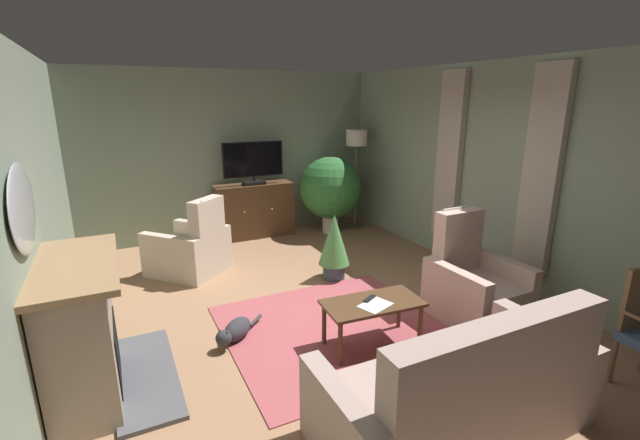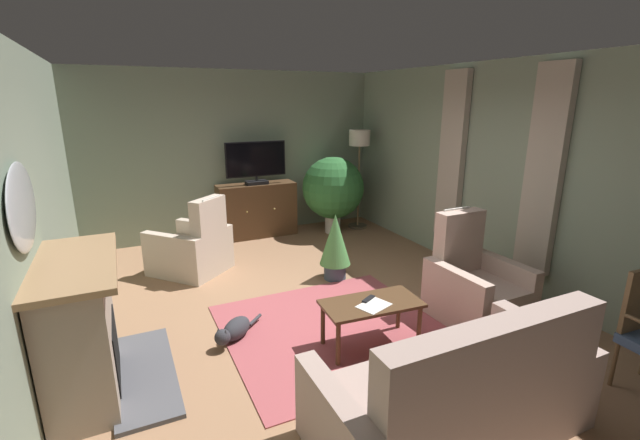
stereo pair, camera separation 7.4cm
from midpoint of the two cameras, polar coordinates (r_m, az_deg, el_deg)
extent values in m
cube|color=#936B4C|center=(4.95, 0.53, -12.83)|extent=(5.70, 7.49, 0.04)
cube|color=gray|center=(7.70, -10.95, 8.52)|extent=(5.70, 0.10, 2.83)
cube|color=gray|center=(4.08, -34.42, -0.30)|extent=(0.10, 7.49, 2.83)
cube|color=gray|center=(6.03, 23.53, 5.55)|extent=(0.10, 7.49, 2.83)
cube|color=#B2A393|center=(5.52, 27.96, 5.67)|extent=(0.10, 0.44, 2.38)
cube|color=#B2A393|center=(6.52, 17.45, 8.07)|extent=(0.10, 0.44, 2.38)
cube|color=#9E474C|center=(4.69, 2.28, -14.26)|extent=(2.21, 2.12, 0.01)
cube|color=#4C4C51|center=(4.29, -21.78, -18.40)|extent=(0.50, 1.41, 0.04)
cube|color=gray|center=(4.05, -28.85, -12.81)|extent=(0.47, 1.21, 1.09)
cube|color=black|center=(4.14, -25.63, -15.32)|extent=(0.10, 0.67, 0.52)
cube|color=#93704C|center=(3.82, -29.38, -5.13)|extent=(0.59, 1.37, 0.05)
ellipsoid|color=#B2B7BF|center=(3.73, -34.34, 1.47)|extent=(0.06, 0.99, 0.64)
cube|color=#352315|center=(7.73, -7.97, -1.84)|extent=(1.30, 0.37, 0.06)
cube|color=#4C331E|center=(7.61, -8.09, 1.31)|extent=(1.36, 0.43, 0.94)
sphere|color=tan|center=(7.32, -9.39, 1.06)|extent=(0.03, 0.03, 0.03)
sphere|color=tan|center=(7.46, -5.79, 1.47)|extent=(0.03, 0.03, 0.03)
cube|color=black|center=(7.45, -8.13, 4.95)|extent=(0.37, 0.20, 0.06)
cylinder|color=black|center=(7.44, -8.15, 5.48)|extent=(0.04, 0.04, 0.08)
cube|color=black|center=(7.39, -8.25, 8.03)|extent=(1.04, 0.05, 0.59)
cube|color=black|center=(7.36, -8.18, 8.00)|extent=(1.00, 0.01, 0.55)
cube|color=#4C331E|center=(4.23, 7.37, -10.96)|extent=(0.99, 0.55, 0.03)
cylinder|color=#4C331E|center=(4.68, 10.86, -11.60)|extent=(0.04, 0.04, 0.44)
cylinder|color=#4C331E|center=(4.33, 0.88, -13.69)|extent=(0.04, 0.04, 0.44)
cylinder|color=#4C331E|center=(4.40, 13.52, -13.63)|extent=(0.04, 0.04, 0.44)
cylinder|color=#4C331E|center=(4.03, 2.98, -16.16)|extent=(0.04, 0.04, 0.44)
cube|color=black|center=(4.25, 6.96, -10.40)|extent=(0.17, 0.12, 0.02)
cube|color=silver|center=(4.16, 7.69, -11.20)|extent=(0.36, 0.31, 0.01)
cube|color=#A3897F|center=(3.53, 17.24, -22.45)|extent=(1.72, 0.92, 0.41)
cube|color=#A3897F|center=(3.03, 22.87, -17.86)|extent=(1.72, 0.20, 0.64)
cube|color=#A3897F|center=(3.02, 2.61, -26.53)|extent=(0.15, 0.92, 0.63)
cube|color=#A3897F|center=(4.07, 27.56, -16.16)|extent=(0.15, 0.92, 0.63)
cube|color=#A84C51|center=(3.32, 20.67, -18.57)|extent=(0.38, 0.18, 0.36)
cube|color=#C6B29E|center=(6.32, -16.58, -4.67)|extent=(1.03, 1.06, 0.43)
cube|color=#C6B29E|center=(5.93, -14.24, -0.30)|extent=(0.54, 0.51, 0.66)
cube|color=#C6B29E|center=(6.04, -18.73, -4.79)|extent=(0.71, 0.77, 0.63)
cube|color=#C6B29E|center=(6.54, -14.74, -2.91)|extent=(0.71, 0.77, 0.63)
cube|color=white|center=(5.83, -13.84, 1.79)|extent=(0.28, 0.25, 0.24)
cube|color=#BC9E8E|center=(5.09, 20.62, -10.02)|extent=(0.60, 0.90, 0.45)
cube|color=#BC9E8E|center=(5.10, 18.36, -2.72)|extent=(0.58, 0.19, 0.71)
cube|color=#BC9E8E|center=(5.30, 23.38, -8.09)|extent=(0.15, 0.89, 0.65)
cube|color=#BC9E8E|center=(4.81, 17.79, -9.96)|extent=(0.15, 0.89, 0.65)
cube|color=white|center=(5.08, 18.05, 0.21)|extent=(0.37, 0.03, 0.24)
cylinder|color=brown|center=(4.56, 34.88, -15.41)|extent=(0.04, 0.04, 0.41)
cylinder|color=#3D4C5B|center=(5.85, 2.36, -6.79)|extent=(0.30, 0.30, 0.21)
cone|color=#4C8E47|center=(5.69, 2.41, -2.60)|extent=(0.42, 0.42, 0.69)
cylinder|color=beige|center=(7.81, 1.97, -0.44)|extent=(0.28, 0.28, 0.34)
sphere|color=#2D6B33|center=(7.65, 2.02, 4.29)|extent=(1.10, 1.10, 1.10)
ellipsoid|color=#2D2D33|center=(4.57, -10.56, -13.99)|extent=(0.42, 0.40, 0.21)
sphere|color=#2D2D33|center=(4.38, -12.35, -14.99)|extent=(0.16, 0.16, 0.16)
cone|color=#2D2D33|center=(4.32, -11.94, -14.30)|extent=(0.04, 0.04, 0.04)
cone|color=#2D2D33|center=(4.37, -12.87, -14.03)|extent=(0.04, 0.04, 0.04)
cylinder|color=#2D2D33|center=(4.78, -8.19, -13.02)|extent=(0.19, 0.17, 0.04)
cylinder|color=#4C4233|center=(8.20, 5.26, -0.79)|extent=(0.35, 0.35, 0.04)
cylinder|color=olive|center=(8.02, 5.40, 4.35)|extent=(0.03, 0.03, 1.54)
cylinder|color=beige|center=(7.89, 5.57, 10.84)|extent=(0.38, 0.38, 0.28)
camera|label=1|loc=(0.04, -89.55, 0.13)|focal=24.07mm
camera|label=2|loc=(0.04, 90.45, -0.13)|focal=24.07mm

